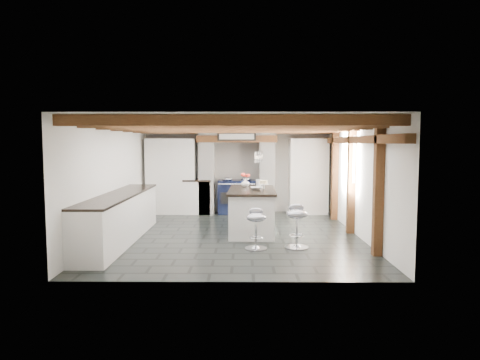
{
  "coord_description": "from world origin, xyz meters",
  "views": [
    {
      "loc": [
        0.17,
        -8.68,
        1.89
      ],
      "look_at": [
        0.1,
        0.4,
        1.1
      ],
      "focal_mm": 32.0,
      "sensor_mm": 36.0,
      "label": 1
    }
  ],
  "objects_px": {
    "range_cooker": "(237,196)",
    "kitchen_island": "(252,210)",
    "bar_stool_near": "(297,221)",
    "bar_stool_far": "(256,224)"
  },
  "relations": [
    {
      "from": "kitchen_island",
      "to": "bar_stool_far",
      "type": "distance_m",
      "value": 1.46
    },
    {
      "from": "bar_stool_far",
      "to": "range_cooker",
      "type": "bearing_deg",
      "value": 101.58
    },
    {
      "from": "range_cooker",
      "to": "bar_stool_far",
      "type": "distance_m",
      "value": 3.89
    },
    {
      "from": "bar_stool_near",
      "to": "bar_stool_far",
      "type": "xyz_separation_m",
      "value": [
        -0.73,
        -0.08,
        -0.04
      ]
    },
    {
      "from": "range_cooker",
      "to": "kitchen_island",
      "type": "bearing_deg",
      "value": -81.72
    },
    {
      "from": "range_cooker",
      "to": "bar_stool_near",
      "type": "relative_size",
      "value": 1.25
    },
    {
      "from": "kitchen_island",
      "to": "bar_stool_far",
      "type": "relative_size",
      "value": 2.55
    },
    {
      "from": "bar_stool_near",
      "to": "kitchen_island",
      "type": "bearing_deg",
      "value": 125.22
    },
    {
      "from": "range_cooker",
      "to": "kitchen_island",
      "type": "xyz_separation_m",
      "value": [
        0.35,
        -2.42,
        0.0
      ]
    },
    {
      "from": "range_cooker",
      "to": "bar_stool_far",
      "type": "bearing_deg",
      "value": -84.13
    }
  ]
}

